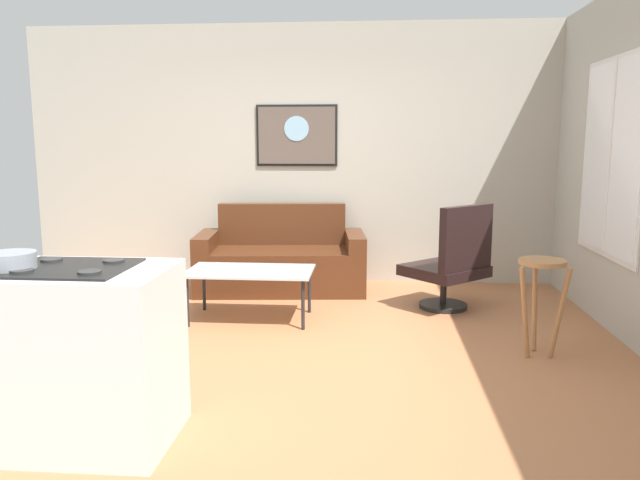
{
  "coord_description": "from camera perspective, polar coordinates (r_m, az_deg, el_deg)",
  "views": [
    {
      "loc": [
        0.63,
        -4.34,
        1.56
      ],
      "look_at": [
        0.19,
        0.9,
        0.7
      ],
      "focal_mm": 34.39,
      "sensor_mm": 36.0,
      "label": 1
    }
  ],
  "objects": [
    {
      "name": "wall_painting",
      "position": [
        6.78,
        -2.18,
        9.71
      ],
      "size": [
        0.89,
        0.03,
        0.66
      ],
      "color": "black"
    },
    {
      "name": "window",
      "position": [
        5.6,
        25.48,
        6.91
      ],
      "size": [
        0.03,
        1.29,
        1.64
      ],
      "color": "silver"
    },
    {
      "name": "couch",
      "position": [
        6.45,
        -3.64,
        -2.04
      ],
      "size": [
        1.79,
        0.96,
        0.88
      ],
      "color": "#4C2715",
      "rests_on": "ground"
    },
    {
      "name": "coffee_table",
      "position": [
        5.37,
        -6.5,
        -3.12
      ],
      "size": [
        1.09,
        0.62,
        0.44
      ],
      "color": "silver",
      "rests_on": "ground"
    },
    {
      "name": "ground",
      "position": [
        4.67,
        -3.28,
        -10.53
      ],
      "size": [
        6.4,
        6.4,
        0.04
      ],
      "primitive_type": "cube",
      "color": "#AC6B44"
    },
    {
      "name": "armchair",
      "position": [
        5.76,
        12.19,
        -2.06
      ],
      "size": [
        0.89,
        0.89,
        0.99
      ],
      "color": "black",
      "rests_on": "ground"
    },
    {
      "name": "bar_stool",
      "position": [
        4.7,
        19.91,
        -3.66
      ],
      "size": [
        0.38,
        0.38,
        0.71
      ],
      "color": "#A97446",
      "rests_on": "ground"
    },
    {
      "name": "mixing_bowl",
      "position": [
        3.41,
        -26.86,
        -1.84
      ],
      "size": [
        0.25,
        0.25,
        0.09
      ],
      "color": "#8D949D",
      "rests_on": "kitchen_counter"
    },
    {
      "name": "kitchen_counter",
      "position": [
        3.59,
        -25.8,
        -9.53
      ],
      "size": [
        1.55,
        0.66,
        0.94
      ],
      "color": "silver",
      "rests_on": "ground"
    },
    {
      "name": "back_wall",
      "position": [
        6.8,
        -0.49,
        7.94
      ],
      "size": [
        6.4,
        0.05,
        2.8
      ],
      "primitive_type": "cube",
      "color": "#B1AD9E",
      "rests_on": "ground"
    }
  ]
}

